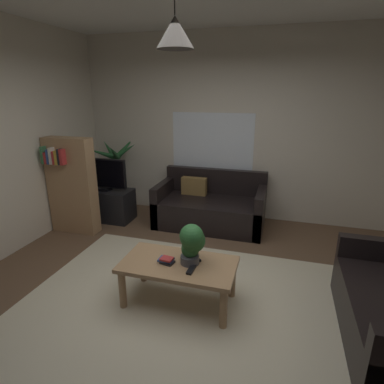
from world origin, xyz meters
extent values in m
cube|color=brown|center=(0.00, 0.00, -0.01)|extent=(4.84, 4.80, 0.02)
cube|color=beige|center=(0.00, -0.20, 0.00)|extent=(3.15, 2.64, 0.01)
cube|color=beige|center=(0.00, 2.43, 1.44)|extent=(4.96, 0.06, 2.89)
cube|color=white|center=(-0.28, 2.40, 1.23)|extent=(1.33, 0.01, 0.91)
cube|color=black|center=(-0.17, 1.87, 0.21)|extent=(1.64, 0.86, 0.42)
cube|color=black|center=(-0.17, 2.24, 0.62)|extent=(1.64, 0.12, 0.40)
cube|color=black|center=(-0.93, 1.87, 0.32)|extent=(0.12, 0.86, 0.64)
cube|color=black|center=(0.59, 1.87, 0.32)|extent=(0.12, 0.86, 0.64)
cube|color=brown|center=(-0.48, 2.06, 0.56)|extent=(0.40, 0.13, 0.28)
cube|color=black|center=(1.89, 0.61, 0.32)|extent=(0.86, 0.12, 0.64)
cube|color=#A87F56|center=(-0.04, -0.04, 0.42)|extent=(1.10, 0.59, 0.04)
cylinder|color=#A87F56|center=(-0.53, -0.28, 0.20)|extent=(0.07, 0.07, 0.40)
cylinder|color=#A87F56|center=(0.46, -0.28, 0.20)|extent=(0.07, 0.07, 0.40)
cylinder|color=#A87F56|center=(-0.53, 0.19, 0.20)|extent=(0.07, 0.07, 0.40)
cylinder|color=#A87F56|center=(0.46, 0.19, 0.20)|extent=(0.07, 0.07, 0.40)
cube|color=black|center=(-0.14, -0.08, 0.45)|extent=(0.14, 0.12, 0.02)
cube|color=#2D4C8C|center=(-0.15, -0.07, 0.47)|extent=(0.14, 0.11, 0.02)
cube|color=#B22D2D|center=(-0.14, -0.08, 0.48)|extent=(0.12, 0.11, 0.02)
cube|color=black|center=(0.12, -0.14, 0.45)|extent=(0.06, 0.16, 0.02)
cube|color=black|center=(0.09, 0.07, 0.45)|extent=(0.15, 0.14, 0.02)
cylinder|color=#4C4C51|center=(0.07, -0.02, 0.48)|extent=(0.18, 0.18, 0.08)
sphere|color=#2D6B33|center=(0.07, 0.01, 0.58)|extent=(0.17, 0.17, 0.17)
sphere|color=#2D6B33|center=(0.10, 0.01, 0.67)|extent=(0.23, 0.23, 0.23)
sphere|color=#2D6B33|center=(0.09, -0.03, 0.73)|extent=(0.23, 0.23, 0.23)
cube|color=black|center=(-1.87, 1.65, 0.25)|extent=(0.90, 0.44, 0.50)
cube|color=black|center=(-1.87, 1.63, 0.78)|extent=(0.82, 0.05, 0.46)
cube|color=black|center=(-1.87, 1.61, 0.78)|extent=(0.78, 0.00, 0.42)
cube|color=black|center=(-1.87, 1.63, 0.52)|extent=(0.24, 0.16, 0.04)
cylinder|color=beige|center=(-1.88, 2.11, 0.15)|extent=(0.32, 0.32, 0.30)
cylinder|color=brown|center=(-1.88, 2.11, 0.62)|extent=(0.05, 0.05, 0.65)
cone|color=#235B2D|center=(-1.71, 2.14, 1.05)|extent=(0.40, 0.17, 0.31)
cone|color=#235B2D|center=(-1.78, 2.31, 1.09)|extent=(0.26, 0.47, 0.40)
cone|color=#235B2D|center=(-2.06, 2.21, 1.05)|extent=(0.43, 0.33, 0.34)
cone|color=#235B2D|center=(-2.07, 1.98, 1.02)|extent=(0.43, 0.39, 0.30)
cone|color=#235B2D|center=(-1.80, 1.93, 1.06)|extent=(0.23, 0.43, 0.34)
cube|color=#A87F56|center=(-2.05, 1.12, 0.70)|extent=(0.70, 0.22, 1.40)
cube|color=#387247|center=(-2.33, 1.00, 1.17)|extent=(0.04, 0.16, 0.24)
cube|color=#B22D2D|center=(-2.29, 1.00, 1.13)|extent=(0.04, 0.16, 0.16)
cube|color=#2D4C8C|center=(-2.24, 1.00, 1.15)|extent=(0.04, 0.16, 0.20)
cube|color=beige|center=(-2.20, 1.00, 1.16)|extent=(0.04, 0.16, 0.23)
cube|color=#B22D2D|center=(-2.15, 1.00, 1.14)|extent=(0.03, 0.16, 0.18)
cube|color=gold|center=(-2.11, 1.00, 1.15)|extent=(0.04, 0.16, 0.19)
cube|color=black|center=(-2.07, 1.00, 1.16)|extent=(0.03, 0.16, 0.22)
cube|color=#B22D2D|center=(-2.03, 1.00, 1.16)|extent=(0.05, 0.16, 0.21)
cone|color=#4C4742|center=(-0.04, -0.04, 2.44)|extent=(0.30, 0.30, 0.24)
camera|label=1|loc=(0.84, -2.57, 2.02)|focal=29.47mm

